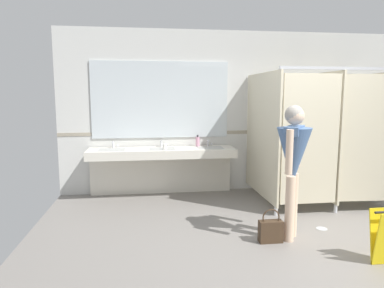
% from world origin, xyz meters
% --- Properties ---
extents(ground_plane, '(7.16, 5.40, 0.10)m').
position_xyz_m(ground_plane, '(0.00, 0.00, -0.05)').
color(ground_plane, gray).
extents(wall_back, '(7.16, 0.12, 2.82)m').
position_xyz_m(wall_back, '(0.00, 2.46, 1.41)').
color(wall_back, silver).
rests_on(wall_back, ground_plane).
extents(wall_back_tile_band, '(7.16, 0.01, 0.06)m').
position_xyz_m(wall_back_tile_band, '(0.00, 2.40, 1.05)').
color(wall_back_tile_band, '#9E937F').
rests_on(wall_back_tile_band, wall_back).
extents(vanity_counter, '(2.44, 0.58, 0.94)m').
position_xyz_m(vanity_counter, '(-1.84, 2.18, 0.61)').
color(vanity_counter, silver).
rests_on(vanity_counter, ground_plane).
extents(mirror_panel, '(2.34, 0.02, 1.30)m').
position_xyz_m(mirror_panel, '(-1.84, 2.39, 1.63)').
color(mirror_panel, silver).
rests_on(mirror_panel, wall_back).
extents(bathroom_stalls, '(1.89, 1.52, 2.09)m').
position_xyz_m(bathroom_stalls, '(0.64, 1.44, 1.09)').
color(bathroom_stalls, beige).
rests_on(bathroom_stalls, ground_plane).
extents(person_standing, '(0.56, 0.56, 1.59)m').
position_xyz_m(person_standing, '(-0.40, 0.15, 1.00)').
color(person_standing, beige).
rests_on(person_standing, ground_plane).
extents(handbag, '(0.27, 0.12, 0.40)m').
position_xyz_m(handbag, '(-0.68, 0.07, 0.14)').
color(handbag, '#3F2D1E').
rests_on(handbag, ground_plane).
extents(soap_dispenser, '(0.07, 0.07, 0.20)m').
position_xyz_m(soap_dispenser, '(-1.21, 2.27, 0.91)').
color(soap_dispenser, '#D899B2').
rests_on(soap_dispenser, vanity_counter).
extents(paper_cup, '(0.07, 0.07, 0.09)m').
position_xyz_m(paper_cup, '(-1.80, 1.97, 0.87)').
color(paper_cup, white).
rests_on(paper_cup, vanity_counter).
extents(floor_drain_cover, '(0.14, 0.14, 0.01)m').
position_xyz_m(floor_drain_cover, '(0.12, 0.37, 0.00)').
color(floor_drain_cover, '#B7BABF').
rests_on(floor_drain_cover, ground_plane).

